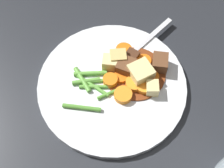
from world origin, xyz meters
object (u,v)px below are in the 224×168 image
(potato_chunk_0, at_px, (141,73))
(potato_chunk_3, at_px, (111,63))
(carrot_slice_2, at_px, (143,61))
(dinner_plate, at_px, (112,86))
(potato_chunk_2, at_px, (118,58))
(carrot_slice_0, at_px, (124,51))
(fork, at_px, (140,46))
(meat_chunk_0, at_px, (126,67))
(carrot_slice_1, at_px, (112,79))
(meat_chunk_1, at_px, (160,63))
(carrot_slice_7, at_px, (151,77))
(carrot_slice_4, at_px, (122,78))
(meat_chunk_2, at_px, (131,57))
(carrot_slice_3, at_px, (124,94))
(potato_chunk_1, at_px, (152,88))
(carrot_slice_6, at_px, (144,86))
(carrot_slice_5, at_px, (134,83))

(potato_chunk_0, distance_m, potato_chunk_3, 0.06)
(carrot_slice_2, bearing_deg, dinner_plate, -178.62)
(potato_chunk_0, xyz_separation_m, potato_chunk_2, (-0.01, 0.05, -0.00))
(carrot_slice_0, xyz_separation_m, potato_chunk_3, (-0.04, -0.01, 0.01))
(dinner_plate, bearing_deg, potato_chunk_2, 38.43)
(potato_chunk_3, distance_m, fork, 0.08)
(meat_chunk_0, bearing_deg, carrot_slice_1, -176.78)
(meat_chunk_1, height_order, fork, meat_chunk_1)
(potato_chunk_3, height_order, meat_chunk_0, same)
(carrot_slice_0, height_order, carrot_slice_7, carrot_slice_0)
(carrot_slice_4, height_order, potato_chunk_2, potato_chunk_2)
(carrot_slice_1, bearing_deg, carrot_slice_0, 31.65)
(carrot_slice_1, relative_size, carrot_slice_7, 0.94)
(carrot_slice_4, relative_size, potato_chunk_0, 0.68)
(potato_chunk_2, bearing_deg, meat_chunk_2, -21.57)
(carrot_slice_3, xyz_separation_m, fork, (0.09, 0.07, -0.00))
(carrot_slice_3, distance_m, carrot_slice_4, 0.04)
(potato_chunk_1, height_order, meat_chunk_1, meat_chunk_1)
(potato_chunk_2, bearing_deg, carrot_slice_6, -87.10)
(carrot_slice_2, distance_m, fork, 0.04)
(dinner_plate, distance_m, carrot_slice_7, 0.08)
(meat_chunk_1, distance_m, meat_chunk_2, 0.06)
(carrot_slice_5, height_order, meat_chunk_1, meat_chunk_1)
(carrot_slice_2, xyz_separation_m, meat_chunk_2, (-0.01, 0.02, 0.00))
(dinner_plate, height_order, carrot_slice_1, carrot_slice_1)
(carrot_slice_1, xyz_separation_m, meat_chunk_1, (0.09, -0.03, 0.01))
(potato_chunk_0, relative_size, potato_chunk_2, 1.32)
(carrot_slice_4, relative_size, meat_chunk_1, 0.79)
(carrot_slice_4, height_order, meat_chunk_1, meat_chunk_1)
(carrot_slice_3, relative_size, meat_chunk_2, 1.21)
(dinner_plate, xyz_separation_m, carrot_slice_2, (0.08, 0.00, 0.01))
(carrot_slice_4, xyz_separation_m, carrot_slice_6, (0.02, -0.04, 0.00))
(meat_chunk_2, bearing_deg, fork, 19.71)
(potato_chunk_0, bearing_deg, potato_chunk_2, 103.24)
(potato_chunk_0, bearing_deg, carrot_slice_7, -47.17)
(potato_chunk_0, distance_m, meat_chunk_1, 0.04)
(meat_chunk_1, bearing_deg, potato_chunk_3, 141.30)
(carrot_slice_0, xyz_separation_m, carrot_slice_1, (-0.06, -0.04, -0.00))
(dinner_plate, distance_m, carrot_slice_6, 0.06)
(carrot_slice_6, bearing_deg, dinner_plate, 135.03)
(meat_chunk_0, xyz_separation_m, fork, (0.06, 0.03, -0.01))
(meat_chunk_2, bearing_deg, carrot_slice_3, -138.56)
(carrot_slice_4, bearing_deg, fork, 25.35)
(potato_chunk_3, relative_size, meat_chunk_2, 1.14)
(carrot_slice_0, xyz_separation_m, carrot_slice_3, (-0.06, -0.07, -0.00))
(carrot_slice_7, height_order, meat_chunk_2, meat_chunk_2)
(dinner_plate, relative_size, potato_chunk_2, 9.23)
(carrot_slice_5, bearing_deg, carrot_slice_0, 66.31)
(carrot_slice_4, relative_size, carrot_slice_6, 0.80)
(meat_chunk_0, bearing_deg, carrot_slice_2, -7.65)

